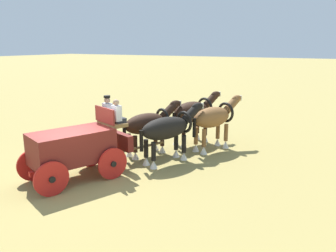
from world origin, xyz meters
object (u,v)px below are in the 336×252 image
(show_wagon, at_px, (77,146))
(draft_horse_lead_off, at_px, (214,118))
(draft_horse_rear_near, at_px, (149,124))
(draft_horse_rear_off, at_px, (168,129))
(draft_horse_lead_near, at_px, (193,113))

(show_wagon, distance_m, draft_horse_lead_off, 6.16)
(draft_horse_rear_near, xyz_separation_m, draft_horse_rear_off, (-0.47, -1.21, 0.05))
(draft_horse_rear_near, bearing_deg, draft_horse_rear_off, -111.07)
(draft_horse_rear_off, distance_m, draft_horse_lead_off, 2.60)
(show_wagon, xyz_separation_m, draft_horse_lead_near, (5.94, -1.57, 0.26))
(draft_horse_lead_near, bearing_deg, draft_horse_lead_off, -110.36)
(draft_horse_lead_near, bearing_deg, show_wagon, 165.15)
(show_wagon, distance_m, draft_horse_rear_off, 3.59)
(draft_horse_rear_near, bearing_deg, draft_horse_lead_off, -47.57)
(show_wagon, bearing_deg, draft_horse_lead_near, -14.85)
(draft_horse_rear_near, relative_size, draft_horse_lead_near, 0.99)
(draft_horse_rear_near, distance_m, draft_horse_rear_off, 1.30)
(draft_horse_rear_off, bearing_deg, draft_horse_lead_near, 5.80)
(draft_horse_rear_near, bearing_deg, draft_horse_lead_near, -20.93)
(draft_horse_rear_off, xyz_separation_m, draft_horse_lead_near, (2.88, 0.29, 0.10))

